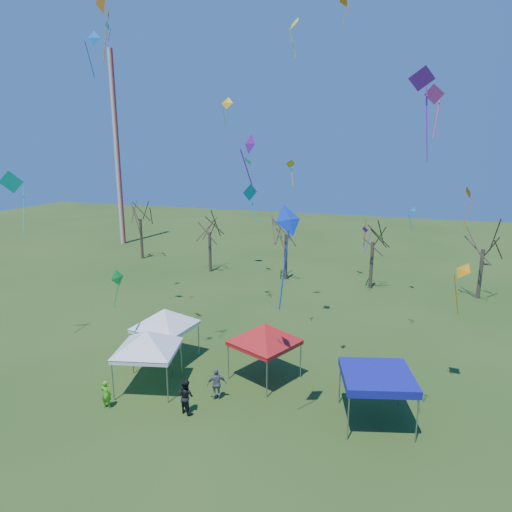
# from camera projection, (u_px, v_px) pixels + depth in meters

# --- Properties ---
(ground) EXTENTS (140.00, 140.00, 0.00)m
(ground) POSITION_uv_depth(u_px,v_px,m) (208.00, 414.00, 23.02)
(ground) COLOR #2B4917
(ground) RESTS_ON ground
(radio_mast) EXTENTS (0.70, 0.70, 25.00)m
(radio_mast) POSITION_uv_depth(u_px,v_px,m) (117.00, 150.00, 59.93)
(radio_mast) COLOR silver
(radio_mast) RESTS_ON ground
(tree_0) EXTENTS (3.83, 3.83, 8.44)m
(tree_0) POSITION_uv_depth(u_px,v_px,m) (139.00, 204.00, 53.08)
(tree_0) COLOR #3D2D21
(tree_0) RESTS_ON ground
(tree_1) EXTENTS (3.42, 3.42, 7.54)m
(tree_1) POSITION_uv_depth(u_px,v_px,m) (209.00, 218.00, 47.65)
(tree_1) COLOR #3D2D21
(tree_1) RESTS_ON ground
(tree_2) EXTENTS (3.71, 3.71, 8.18)m
(tree_2) POSITION_uv_depth(u_px,v_px,m) (286.00, 218.00, 44.72)
(tree_2) COLOR #3D2D21
(tree_2) RESTS_ON ground
(tree_3) EXTENTS (3.59, 3.59, 7.91)m
(tree_3) POSITION_uv_depth(u_px,v_px,m) (374.00, 225.00, 41.90)
(tree_3) COLOR #3D2D21
(tree_3) RESTS_ON ground
(tree_4) EXTENTS (3.58, 3.58, 7.89)m
(tree_4) POSITION_uv_depth(u_px,v_px,m) (486.00, 231.00, 39.02)
(tree_4) COLOR #3D2D21
(tree_4) RESTS_ON ground
(tent_white_west) EXTENTS (4.34, 4.34, 3.93)m
(tent_white_west) POSITION_uv_depth(u_px,v_px,m) (147.00, 335.00, 24.87)
(tent_white_west) COLOR gray
(tent_white_west) RESTS_ON ground
(tent_white_mid) EXTENTS (4.44, 4.44, 3.95)m
(tent_white_mid) POSITION_uv_depth(u_px,v_px,m) (164.00, 312.00, 28.12)
(tent_white_mid) COLOR gray
(tent_white_mid) RESTS_ON ground
(tent_red) EXTENTS (4.20, 4.20, 3.95)m
(tent_red) POSITION_uv_depth(u_px,v_px,m) (265.00, 327.00, 25.83)
(tent_red) COLOR gray
(tent_red) RESTS_ON ground
(tent_blue) EXTENTS (4.07, 4.07, 2.61)m
(tent_blue) POSITION_uv_depth(u_px,v_px,m) (377.00, 377.00, 21.88)
(tent_blue) COLOR gray
(tent_blue) RESTS_ON ground
(person_green) EXTENTS (0.57, 0.39, 1.52)m
(person_green) POSITION_uv_depth(u_px,v_px,m) (106.00, 394.00, 23.47)
(person_green) COLOR #50C11E
(person_green) RESTS_ON ground
(person_dark) EXTENTS (1.06, 0.95, 1.81)m
(person_dark) POSITION_uv_depth(u_px,v_px,m) (186.00, 396.00, 22.99)
(person_dark) COLOR black
(person_dark) RESTS_ON ground
(person_grey) EXTENTS (1.12, 0.89, 1.77)m
(person_grey) POSITION_uv_depth(u_px,v_px,m) (217.00, 384.00, 24.22)
(person_grey) COLOR slate
(person_grey) RESTS_ON ground
(kite_9) EXTENTS (0.80, 0.55, 1.92)m
(kite_9) POSITION_uv_depth(u_px,v_px,m) (435.00, 96.00, 16.31)
(kite_9) COLOR #F336A6
(kite_9) RESTS_ON ground
(kite_13) EXTENTS (1.32, 1.34, 2.82)m
(kite_13) POSITION_uv_depth(u_px,v_px,m) (248.00, 161.00, 43.40)
(kite_13) COLOR #0DC3C3
(kite_13) RESTS_ON ground
(kite_5) EXTENTS (1.33, 1.57, 4.62)m
(kite_5) POSITION_uv_depth(u_px,v_px,m) (289.00, 221.00, 18.93)
(kite_5) COLOR blue
(kite_5) RESTS_ON ground
(kite_19) EXTENTS (0.70, 0.77, 2.09)m
(kite_19) POSITION_uv_depth(u_px,v_px,m) (413.00, 212.00, 39.20)
(kite_19) COLOR #1690EA
(kite_19) RESTS_ON ground
(kite_17) EXTENTS (1.14, 1.19, 2.95)m
(kite_17) POSITION_uv_depth(u_px,v_px,m) (463.00, 271.00, 23.55)
(kite_17) COLOR orange
(kite_17) RESTS_ON ground
(kite_24) EXTENTS (0.98, 1.03, 2.24)m
(kite_24) POSITION_uv_depth(u_px,v_px,m) (294.00, 24.00, 26.69)
(kite_24) COLOR #FFF11A
(kite_24) RESTS_ON ground
(kite_7) EXTENTS (0.98, 0.82, 2.85)m
(kite_7) POSITION_uv_depth(u_px,v_px,m) (93.00, 39.00, 29.55)
(kite_7) COLOR #1583E1
(kite_7) RESTS_ON ground
(kite_12) EXTENTS (0.71, 1.16, 3.42)m
(kite_12) POSITION_uv_depth(u_px,v_px,m) (469.00, 193.00, 37.19)
(kite_12) COLOR #FF580D
(kite_12) RESTS_ON ground
(kite_22) EXTENTS (0.91, 0.86, 2.39)m
(kite_22) POSITION_uv_depth(u_px,v_px,m) (366.00, 231.00, 40.08)
(kite_22) COLOR purple
(kite_22) RESTS_ON ground
(kite_8) EXTENTS (1.29, 0.95, 3.89)m
(kite_8) POSITION_uv_depth(u_px,v_px,m) (102.00, 2.00, 24.72)
(kite_8) COLOR orange
(kite_8) RESTS_ON ground
(kite_2) EXTENTS (1.28, 0.72, 3.07)m
(kite_2) POSITION_uv_depth(u_px,v_px,m) (227.00, 103.00, 43.72)
(kite_2) COLOR #FBAA0D
(kite_2) RESTS_ON ground
(kite_14) EXTENTS (1.58, 1.26, 3.98)m
(kite_14) POSITION_uv_depth(u_px,v_px,m) (12.00, 182.00, 28.19)
(kite_14) COLOR #0CB89E
(kite_14) RESTS_ON ground
(kite_18) EXTENTS (0.71, 0.68, 1.70)m
(kite_18) POSITION_uv_depth(u_px,v_px,m) (290.00, 165.00, 28.96)
(kite_18) COLOR yellow
(kite_18) RESTS_ON ground
(kite_20) EXTENTS (0.52, 0.38, 1.14)m
(kite_20) POSITION_uv_depth(u_px,v_px,m) (108.00, 27.00, 29.16)
(kite_20) COLOR #1275C1
(kite_20) RESTS_ON ground
(kite_11) EXTENTS (1.10, 1.36, 3.14)m
(kite_11) POSITION_uv_depth(u_px,v_px,m) (250.00, 192.00, 35.89)
(kite_11) COLOR #0B9AB2
(kite_11) RESTS_ON ground
(kite_0) EXTENTS (1.12, 0.92, 3.23)m
(kite_0) POSITION_uv_depth(u_px,v_px,m) (422.00, 81.00, 15.68)
(kite_0) COLOR purple
(kite_0) RESTS_ON ground
(kite_1) EXTENTS (0.50, 0.99, 2.22)m
(kite_1) POSITION_uv_depth(u_px,v_px,m) (118.00, 278.00, 25.55)
(kite_1) COLOR green
(kite_1) RESTS_ON ground
(kite_27) EXTENTS (0.83, 0.80, 2.21)m
(kite_27) POSITION_uv_depth(u_px,v_px,m) (249.00, 145.00, 19.23)
(kite_27) COLOR #7317A1
(kite_27) RESTS_ON ground
(kite_3) EXTENTS (1.28, 1.35, 2.66)m
(kite_3) POSITION_uv_depth(u_px,v_px,m) (344.00, 0.00, 34.99)
(kite_3) COLOR orange
(kite_3) RESTS_ON ground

